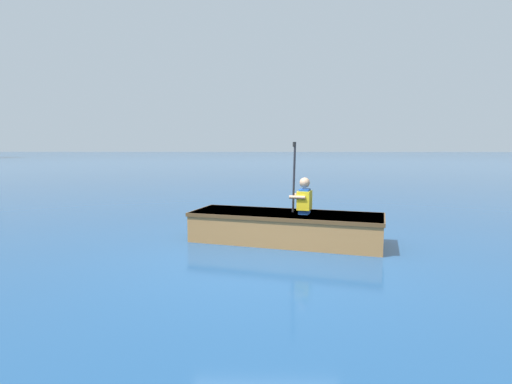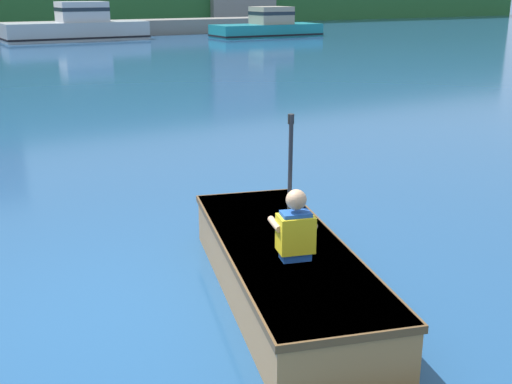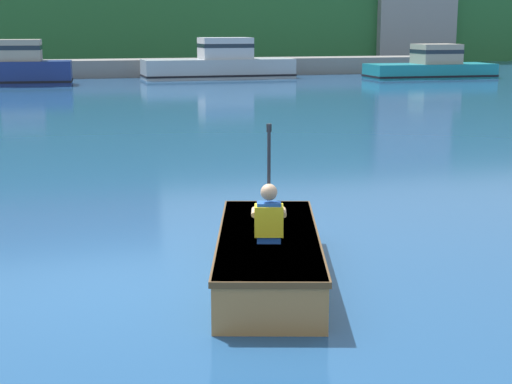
# 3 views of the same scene
# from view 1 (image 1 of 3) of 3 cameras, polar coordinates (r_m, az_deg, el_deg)

# --- Properties ---
(ground_plane) EXTENTS (300.00, 300.00, 0.00)m
(ground_plane) POSITION_cam_1_polar(r_m,az_deg,el_deg) (5.62, 1.49, -10.09)
(ground_plane) COLOR navy
(rowboat_foreground) EXTENTS (1.89, 3.36, 0.50)m
(rowboat_foreground) POSITION_cam_1_polar(r_m,az_deg,el_deg) (6.77, 3.89, -4.80)
(rowboat_foreground) COLOR #A3703D
(rowboat_foreground) RESTS_ON ground
(person_paddler) EXTENTS (0.41, 0.40, 1.18)m
(person_paddler) POSITION_cam_1_polar(r_m,az_deg,el_deg) (6.62, 6.85, -0.77)
(person_paddler) COLOR #1E4CA5
(person_paddler) RESTS_ON rowboat_foreground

